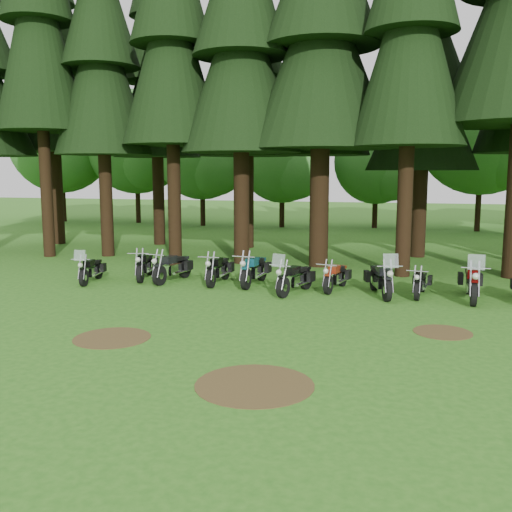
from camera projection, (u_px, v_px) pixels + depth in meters
The scene contains 29 objects.
ground at pixel (258, 325), 14.46m from camera, with size 120.00×120.00×0.00m, color #2B6A1A.
pine_front_2 at pixel (100, 36), 24.93m from camera, with size 4.32×4.32×16.22m.
pine_front_3 at pixel (170, 9), 23.62m from camera, with size 4.32×4.32×17.57m.
pine_front_4 at pixel (241, 22), 22.84m from camera, with size 4.95×4.95×16.33m.
pine_front_5 at pixel (322, 11), 22.00m from camera, with size 5.81×5.81×16.72m.
pine_back_0 at pixel (49, 45), 29.38m from camera, with size 5.00×5.00×17.21m.
pine_back_1 at pixel (155, 56), 29.12m from camera, with size 4.52×4.52×16.22m.
pine_back_2 at pixel (247, 50), 27.91m from camera, with size 4.85×4.85×16.30m.
pine_back_3 at pixel (324, 40), 25.50m from camera, with size 4.35×4.35×16.20m.
pine_back_4 at pixel (425, 70), 24.87m from camera, with size 4.94×4.94×13.78m.
decid_0 at pixel (63, 145), 43.41m from camera, with size 8.00×7.78×10.00m.
decid_1 at pixel (139, 145), 42.33m from camera, with size 7.91×7.69×9.88m.
decid_2 at pixel (205, 156), 40.09m from camera, with size 6.72×6.53×8.40m.
decid_3 at pixel (286, 162), 39.02m from camera, with size 6.12×5.95×7.65m.
decid_4 at pixel (380, 164), 38.56m from camera, with size 5.93×5.76×7.41m.
decid_5 at pixel (489, 134), 35.98m from camera, with size 8.45×8.21×10.56m.
dirt_patch_0 at pixel (112, 338), 13.32m from camera, with size 1.80×1.80×0.01m, color #4C3D1E.
dirt_patch_1 at pixel (443, 332), 13.78m from camera, with size 1.40×1.40×0.01m, color #4C3D1E.
dirt_patch_2 at pixel (254, 385), 10.38m from camera, with size 2.20×2.20×0.01m, color #4C3D1E.
motorcycle_0 at pixel (91, 270), 19.94m from camera, with size 0.61×2.04×1.28m.
motorcycle_1 at pixel (145, 266), 20.62m from camera, with size 0.68×2.22×0.92m.
motorcycle_2 at pixel (173, 268), 20.12m from camera, with size 0.54×2.28×0.93m.
motorcycle_3 at pixel (218, 270), 19.74m from camera, with size 0.32×2.25×0.92m.
motorcycle_4 at pixel (254, 271), 19.49m from camera, with size 0.39×2.39×0.97m.
motorcycle_5 at pixel (295, 279), 18.11m from camera, with size 0.92×2.21×1.41m.
motorcycle_6 at pixel (336, 277), 18.64m from camera, with size 0.54×2.04×0.84m.
motorcycle_7 at pixel (381, 280), 17.79m from camera, with size 0.96×2.35×1.49m.
motorcycle_8 at pixel (420, 283), 17.77m from camera, with size 0.40×1.96×0.80m.
motorcycle_9 at pixel (472, 283), 17.19m from camera, with size 0.47×2.47×1.56m.
Camera 1 is at (3.61, -13.58, 3.85)m, focal length 40.00 mm.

